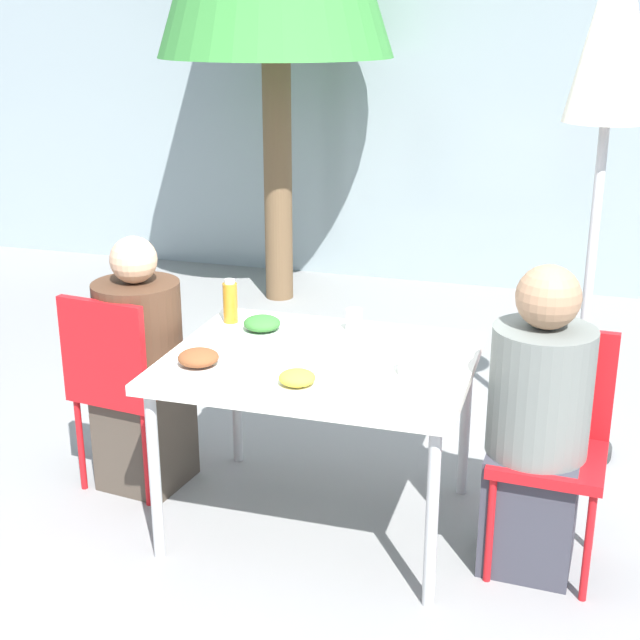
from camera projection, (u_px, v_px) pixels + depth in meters
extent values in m
plane|color=gray|center=(320.00, 522.00, 3.65)|extent=(24.00, 24.00, 0.00)
cube|color=#89999E|center=(465.00, 83.00, 6.52)|extent=(10.00, 0.20, 3.00)
cube|color=silver|center=(320.00, 362.00, 3.43)|extent=(1.16, 0.94, 0.04)
cylinder|color=#B7B7B7|center=(155.00, 476.00, 3.31)|extent=(0.04, 0.04, 0.69)
cylinder|color=#B7B7B7|center=(432.00, 519.00, 3.03)|extent=(0.04, 0.04, 0.69)
cylinder|color=#B7B7B7|center=(236.00, 392.00, 4.05)|extent=(0.04, 0.04, 0.69)
cylinder|color=#B7B7B7|center=(465.00, 421.00, 3.77)|extent=(0.04, 0.04, 0.69)
cube|color=red|center=(133.00, 386.00, 3.85)|extent=(0.45, 0.45, 0.04)
cube|color=red|center=(103.00, 350.00, 3.62)|extent=(0.40, 0.09, 0.42)
cylinder|color=red|center=(127.00, 414.00, 4.14)|extent=(0.03, 0.03, 0.43)
cylinder|color=red|center=(190.00, 427.00, 4.01)|extent=(0.03, 0.03, 0.43)
cylinder|color=red|center=(81.00, 444.00, 3.84)|extent=(0.03, 0.03, 0.43)
cylinder|color=red|center=(147.00, 459.00, 3.71)|extent=(0.03, 0.03, 0.43)
cube|color=#473D33|center=(146.00, 433.00, 3.90)|extent=(0.37, 0.37, 0.47)
cylinder|color=#472D1E|center=(139.00, 334.00, 3.75)|extent=(0.37, 0.37, 0.45)
sphere|color=tan|center=(133.00, 260.00, 3.65)|extent=(0.20, 0.20, 0.20)
cube|color=red|center=(549.00, 458.00, 3.23)|extent=(0.42, 0.42, 0.04)
cube|color=red|center=(559.00, 381.00, 3.31)|extent=(0.40, 0.06, 0.42)
cylinder|color=red|center=(588.00, 547.00, 3.10)|extent=(0.03, 0.03, 0.43)
cylinder|color=red|center=(490.00, 529.00, 3.21)|extent=(0.03, 0.03, 0.43)
cylinder|color=red|center=(594.00, 500.00, 3.40)|extent=(0.03, 0.03, 0.43)
cylinder|color=red|center=(504.00, 485.00, 3.51)|extent=(0.03, 0.03, 0.43)
cube|color=#383842|center=(530.00, 507.00, 3.31)|extent=(0.34, 0.34, 0.47)
cylinder|color=slate|center=(540.00, 391.00, 3.16)|extent=(0.36, 0.36, 0.47)
sphere|color=#9E7556|center=(548.00, 297.00, 3.05)|extent=(0.23, 0.23, 0.23)
cylinder|color=#333333|center=(572.00, 447.00, 4.23)|extent=(0.36, 0.36, 0.05)
cylinder|color=#BCBCBC|center=(597.00, 206.00, 3.85)|extent=(0.04, 0.04, 2.38)
cone|color=beige|center=(616.00, 18.00, 3.60)|extent=(0.36, 0.36, 0.83)
cylinder|color=white|center=(199.00, 367.00, 3.30)|extent=(0.28, 0.28, 0.01)
ellipsoid|color=brown|center=(198.00, 358.00, 3.29)|extent=(0.15, 0.15, 0.06)
cylinder|color=white|center=(262.00, 332.00, 3.67)|extent=(0.28, 0.28, 0.01)
ellipsoid|color=#33702D|center=(262.00, 323.00, 3.66)|extent=(0.15, 0.15, 0.06)
cylinder|color=white|center=(297.00, 386.00, 3.13)|extent=(0.24, 0.24, 0.01)
ellipsoid|color=gold|center=(297.00, 378.00, 3.12)|extent=(0.13, 0.13, 0.05)
cylinder|color=#B7751E|center=(230.00, 303.00, 3.78)|extent=(0.06, 0.06, 0.17)
cylinder|color=white|center=(230.00, 281.00, 3.75)|extent=(0.04, 0.04, 0.02)
cylinder|color=white|center=(354.00, 320.00, 3.69)|extent=(0.07, 0.07, 0.10)
cylinder|color=white|center=(421.00, 366.00, 3.25)|extent=(0.17, 0.17, 0.06)
cylinder|color=brown|center=(278.00, 182.00, 6.30)|extent=(0.20, 0.20, 1.70)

